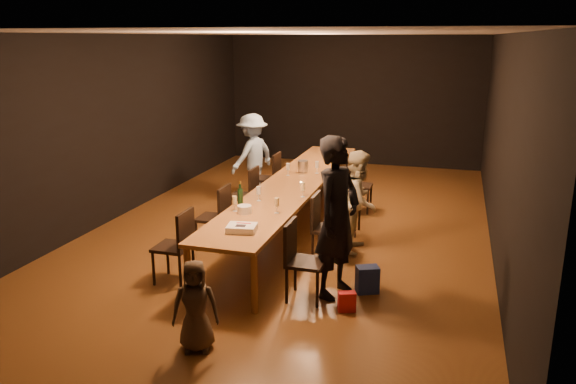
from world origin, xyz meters
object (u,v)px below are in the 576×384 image
(champagne_bottle, at_px, (240,192))
(ice_bucket, at_px, (303,166))
(chair_right_0, at_px, (306,261))
(chair_left_2, at_px, (243,195))
(chair_right_3, at_px, (359,185))
(man_blue, at_px, (252,155))
(birthday_cake, at_px, (242,228))
(plate_stack, at_px, (244,209))
(chair_right_2, at_px, (346,204))
(woman_tan, at_px, (359,201))
(chair_right_1, at_px, (329,228))
(chair_left_1, at_px, (213,217))
(child, at_px, (195,306))
(table, at_px, (293,185))
(chair_left_0, at_px, (173,246))
(woman_birthday, at_px, (337,217))
(chair_left_3, at_px, (267,178))

(champagne_bottle, xyz_separation_m, ice_bucket, (0.33, 2.05, -0.06))
(chair_right_0, height_order, chair_left_2, same)
(chair_right_0, xyz_separation_m, chair_right_3, (0.00, 3.60, 0.00))
(chair_right_3, xyz_separation_m, ice_bucket, (-0.89, -0.50, 0.38))
(man_blue, bearing_deg, birthday_cake, 42.31)
(plate_stack, bearing_deg, chair_right_0, -33.55)
(chair_right_2, bearing_deg, plate_stack, -30.08)
(champagne_bottle, height_order, ice_bucket, champagne_bottle)
(chair_right_0, xyz_separation_m, woman_tan, (0.30, 1.74, 0.26))
(chair_right_1, bearing_deg, plate_stack, -62.01)
(chair_left_1, height_order, child, chair_left_1)
(table, height_order, chair_left_2, chair_left_2)
(birthday_cake, bearing_deg, chair_left_0, 171.20)
(chair_right_2, bearing_deg, chair_left_1, -54.78)
(child, bearing_deg, woman_tan, 50.74)
(chair_left_1, bearing_deg, woman_birthday, -115.64)
(chair_right_0, xyz_separation_m, man_blue, (-2.13, 4.03, 0.32))
(woman_birthday, xyz_separation_m, man_blue, (-2.43, 3.79, -0.16))
(woman_tan, xyz_separation_m, plate_stack, (-1.30, -1.07, 0.08))
(chair_left_1, relative_size, man_blue, 0.59)
(chair_right_2, height_order, chair_left_2, same)
(chair_left_2, height_order, child, chair_left_2)
(table, bearing_deg, birthday_cake, -88.41)
(chair_right_2, relative_size, plate_stack, 5.06)
(chair_left_2, xyz_separation_m, chair_left_3, (0.00, 1.20, 0.00))
(man_blue, bearing_deg, chair_left_0, 29.91)
(birthday_cake, relative_size, ice_bucket, 1.92)
(champagne_bottle, bearing_deg, chair_right_0, -41.03)
(child, bearing_deg, birthday_cake, 71.23)
(chair_right_1, relative_size, child, 1.01)
(table, bearing_deg, child, -88.23)
(chair_left_0, height_order, child, chair_left_0)
(woman_birthday, distance_m, ice_bucket, 3.10)
(chair_right_2, bearing_deg, champagne_bottle, -42.08)
(birthday_cake, distance_m, champagne_bottle, 1.14)
(child, distance_m, birthday_cake, 1.41)
(chair_right_1, xyz_separation_m, chair_left_1, (-1.70, 0.00, 0.00))
(woman_tan, bearing_deg, ice_bucket, 45.27)
(chair_left_3, height_order, man_blue, man_blue)
(chair_right_0, relative_size, champagne_bottle, 2.94)
(chair_left_2, xyz_separation_m, child, (0.97, -3.76, -0.00))
(chair_right_1, bearing_deg, champagne_bottle, -83.23)
(woman_tan, bearing_deg, man_blue, 50.96)
(chair_right_0, xyz_separation_m, woman_birthday, (0.30, 0.24, 0.48))
(chair_left_1, relative_size, child, 1.01)
(man_blue, bearing_deg, woman_birthday, 56.49)
(chair_right_3, distance_m, champagne_bottle, 2.85)
(child, distance_m, champagne_bottle, 2.51)
(chair_right_3, height_order, champagne_bottle, champagne_bottle)
(chair_left_2, bearing_deg, ice_bucket, -49.10)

